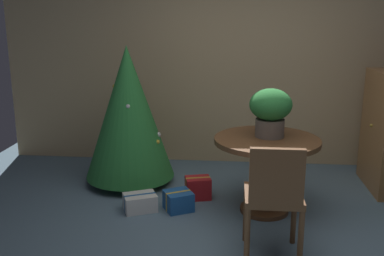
{
  "coord_description": "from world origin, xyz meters",
  "views": [
    {
      "loc": [
        -0.13,
        -3.37,
        1.85
      ],
      "look_at": [
        -0.48,
        0.38,
        0.89
      ],
      "focal_mm": 41.88,
      "sensor_mm": 36.0,
      "label": 1
    }
  ],
  "objects_px": {
    "gift_box_red": "(198,188)",
    "gift_box_cream": "(140,202)",
    "gift_box_blue": "(178,201)",
    "round_dining_table": "(266,159)",
    "holiday_tree": "(129,112)",
    "wooden_chair_near": "(274,194)",
    "flower_vase": "(271,109)"
  },
  "relations": [
    {
      "from": "gift_box_cream",
      "to": "round_dining_table",
      "type": "bearing_deg",
      "value": 4.49
    },
    {
      "from": "round_dining_table",
      "to": "holiday_tree",
      "type": "bearing_deg",
      "value": 156.45
    },
    {
      "from": "gift_box_red",
      "to": "holiday_tree",
      "type": "bearing_deg",
      "value": 154.4
    },
    {
      "from": "round_dining_table",
      "to": "gift_box_blue",
      "type": "height_order",
      "value": "round_dining_table"
    },
    {
      "from": "round_dining_table",
      "to": "gift_box_red",
      "type": "distance_m",
      "value": 0.83
    },
    {
      "from": "wooden_chair_near",
      "to": "gift_box_cream",
      "type": "relative_size",
      "value": 2.54
    },
    {
      "from": "holiday_tree",
      "to": "flower_vase",
      "type": "bearing_deg",
      "value": -21.08
    },
    {
      "from": "holiday_tree",
      "to": "wooden_chair_near",
      "type": "bearing_deg",
      "value": -46.01
    },
    {
      "from": "round_dining_table",
      "to": "gift_box_red",
      "type": "relative_size",
      "value": 3.39
    },
    {
      "from": "gift_box_cream",
      "to": "gift_box_red",
      "type": "bearing_deg",
      "value": 33.15
    },
    {
      "from": "wooden_chair_near",
      "to": "gift_box_red",
      "type": "height_order",
      "value": "wooden_chair_near"
    },
    {
      "from": "round_dining_table",
      "to": "gift_box_blue",
      "type": "relative_size",
      "value": 2.98
    },
    {
      "from": "holiday_tree",
      "to": "gift_box_red",
      "type": "bearing_deg",
      "value": -25.6
    },
    {
      "from": "flower_vase",
      "to": "holiday_tree",
      "type": "height_order",
      "value": "holiday_tree"
    },
    {
      "from": "round_dining_table",
      "to": "flower_vase",
      "type": "bearing_deg",
      "value": 68.81
    },
    {
      "from": "round_dining_table",
      "to": "flower_vase",
      "type": "xyz_separation_m",
      "value": [
        0.02,
        0.06,
        0.46
      ]
    },
    {
      "from": "flower_vase",
      "to": "wooden_chair_near",
      "type": "bearing_deg",
      "value": -91.51
    },
    {
      "from": "gift_box_red",
      "to": "gift_box_cream",
      "type": "bearing_deg",
      "value": -146.85
    },
    {
      "from": "holiday_tree",
      "to": "gift_box_red",
      "type": "xyz_separation_m",
      "value": [
        0.79,
        -0.38,
        -0.7
      ]
    },
    {
      "from": "holiday_tree",
      "to": "gift_box_blue",
      "type": "xyz_separation_m",
      "value": [
        0.63,
        -0.68,
        -0.72
      ]
    },
    {
      "from": "gift_box_blue",
      "to": "gift_box_cream",
      "type": "xyz_separation_m",
      "value": [
        -0.37,
        -0.05,
        -0.01
      ]
    },
    {
      "from": "flower_vase",
      "to": "round_dining_table",
      "type": "bearing_deg",
      "value": -111.19
    },
    {
      "from": "holiday_tree",
      "to": "gift_box_blue",
      "type": "height_order",
      "value": "holiday_tree"
    },
    {
      "from": "wooden_chair_near",
      "to": "holiday_tree",
      "type": "xyz_separation_m",
      "value": [
        -1.45,
        1.51,
        0.27
      ]
    },
    {
      "from": "round_dining_table",
      "to": "gift_box_blue",
      "type": "xyz_separation_m",
      "value": [
        -0.83,
        -0.05,
        -0.44
      ]
    },
    {
      "from": "gift_box_blue",
      "to": "gift_box_cream",
      "type": "relative_size",
      "value": 0.9
    },
    {
      "from": "holiday_tree",
      "to": "gift_box_red",
      "type": "height_order",
      "value": "holiday_tree"
    },
    {
      "from": "wooden_chair_near",
      "to": "gift_box_red",
      "type": "bearing_deg",
      "value": 120.44
    },
    {
      "from": "wooden_chair_near",
      "to": "gift_box_blue",
      "type": "distance_m",
      "value": 1.25
    },
    {
      "from": "round_dining_table",
      "to": "holiday_tree",
      "type": "distance_m",
      "value": 1.61
    },
    {
      "from": "round_dining_table",
      "to": "gift_box_red",
      "type": "bearing_deg",
      "value": 158.98
    },
    {
      "from": "flower_vase",
      "to": "gift_box_red",
      "type": "bearing_deg",
      "value": 164.49
    }
  ]
}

